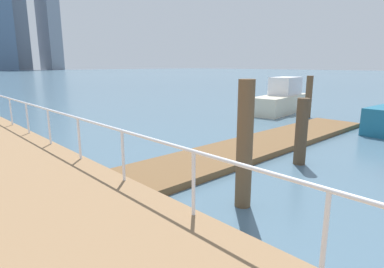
{
  "coord_description": "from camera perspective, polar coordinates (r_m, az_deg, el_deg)",
  "views": [
    {
      "loc": [
        -6.34,
        4.59,
        2.75
      ],
      "look_at": [
        -1.71,
        9.52,
        1.25
      ],
      "focal_mm": 29.47,
      "sensor_mm": 36.0,
      "label": 1
    }
  ],
  "objects": [
    {
      "name": "dock_piling_1",
      "position": [
        6.08,
        9.5,
        -2.0
      ],
      "size": [
        0.31,
        0.31,
        2.49
      ],
      "primitive_type": "cylinder",
      "color": "brown",
      "rests_on": "ground_plane"
    },
    {
      "name": "moored_boat_1",
      "position": [
        19.01,
        15.92,
        6.06
      ],
      "size": [
        4.87,
        2.17,
        2.02
      ],
      "color": "beige",
      "rests_on": "ground_plane"
    },
    {
      "name": "skyline_tower_5",
      "position": [
        179.2,
        -29.46,
        20.31
      ],
      "size": [
        7.26,
        10.56,
        63.49
      ],
      "primitive_type": "cube",
      "rotation": [
        0.0,
        0.0,
        0.08
      ],
      "color": "slate",
      "rests_on": "ground_plane"
    },
    {
      "name": "dock_piling_0",
      "position": [
        9.19,
        19.17,
        0.38
      ],
      "size": [
        0.33,
        0.33,
        1.86
      ],
      "primitive_type": "cylinder",
      "color": "brown",
      "rests_on": "ground_plane"
    },
    {
      "name": "ground_plane",
      "position": [
        16.89,
        -20.52,
        2.35
      ],
      "size": [
        300.0,
        300.0,
        0.0
      ],
      "primitive_type": "plane",
      "color": "slate"
    },
    {
      "name": "skyline_tower_6",
      "position": [
        178.86,
        -24.87,
        21.13
      ],
      "size": [
        7.6,
        13.4,
        65.76
      ],
      "primitive_type": "cube",
      "rotation": [
        0.0,
        0.0,
        0.1
      ],
      "color": "gray",
      "rests_on": "ground_plane"
    },
    {
      "name": "floating_dock",
      "position": [
        11.01,
        12.74,
        -1.77
      ],
      "size": [
        12.1,
        2.0,
        0.18
      ],
      "primitive_type": "cube",
      "color": "brown",
      "rests_on": "ground_plane"
    },
    {
      "name": "boardwalk_railing",
      "position": [
        4.87,
        0.28,
        -5.25
      ],
      "size": [
        0.06,
        25.11,
        1.08
      ],
      "color": "white",
      "rests_on": "boardwalk"
    },
    {
      "name": "dock_piling_3",
      "position": [
        17.68,
        20.36,
        6.35
      ],
      "size": [
        0.33,
        0.33,
        2.17
      ],
      "primitive_type": "cylinder",
      "color": "brown",
      "rests_on": "ground_plane"
    }
  ]
}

